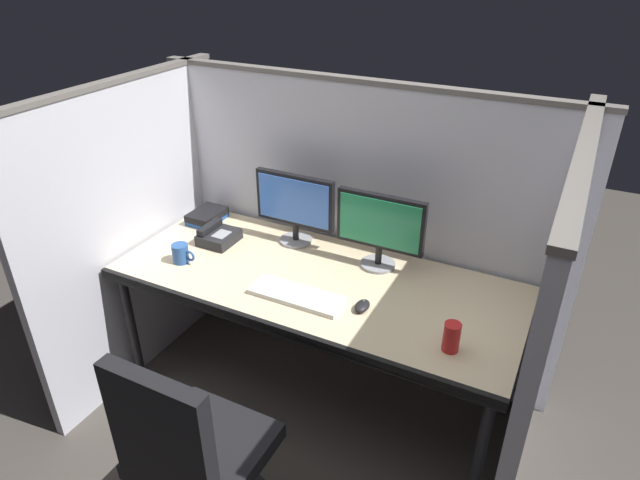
{
  "coord_description": "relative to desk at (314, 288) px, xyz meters",
  "views": [
    {
      "loc": [
        0.99,
        -1.6,
        2.14
      ],
      "look_at": [
        0.0,
        0.35,
        0.92
      ],
      "focal_mm": 30.73,
      "sensor_mm": 36.0,
      "label": 1
    }
  ],
  "objects": [
    {
      "name": "monitor_left",
      "position": [
        -0.25,
        0.28,
        0.27
      ],
      "size": [
        0.43,
        0.17,
        0.37
      ],
      "color": "gray",
      "rests_on": "desk"
    },
    {
      "name": "coffee_mug",
      "position": [
        -0.65,
        -0.15,
        0.1
      ],
      "size": [
        0.13,
        0.08,
        0.09
      ],
      "color": "#264C8C",
      "rests_on": "desk"
    },
    {
      "name": "ground_plane",
      "position": [
        0.0,
        -0.29,
        -0.69
      ],
      "size": [
        8.0,
        8.0,
        0.0
      ],
      "primitive_type": "plane",
      "color": "#423D38"
    },
    {
      "name": "keyboard_main",
      "position": [
        0.0,
        -0.16,
        0.06
      ],
      "size": [
        0.43,
        0.15,
        0.02
      ],
      "primitive_type": "cube",
      "color": "silver",
      "rests_on": "desk"
    },
    {
      "name": "desk",
      "position": [
        0.0,
        0.0,
        0.0
      ],
      "size": [
        1.9,
        0.8,
        0.74
      ],
      "color": "beige",
      "rests_on": "ground"
    },
    {
      "name": "cubicle_partition_rear",
      "position": [
        0.0,
        0.46,
        0.1
      ],
      "size": [
        2.21,
        0.06,
        1.57
      ],
      "color": "silver",
      "rests_on": "ground"
    },
    {
      "name": "cubicle_partition_left",
      "position": [
        -0.99,
        -0.09,
        0.1
      ],
      "size": [
        0.06,
        1.41,
        1.57
      ],
      "color": "silver",
      "rests_on": "ground"
    },
    {
      "name": "soda_can",
      "position": [
        0.7,
        -0.2,
        0.11
      ],
      "size": [
        0.07,
        0.07,
        0.12
      ],
      "primitive_type": "cylinder",
      "color": "red",
      "rests_on": "desk"
    },
    {
      "name": "book_stack",
      "position": [
        -0.81,
        0.26,
        0.08
      ],
      "size": [
        0.15,
        0.21,
        0.06
      ],
      "color": "#1E478C",
      "rests_on": "desk"
    },
    {
      "name": "computer_mouse",
      "position": [
        0.29,
        -0.11,
        0.07
      ],
      "size": [
        0.06,
        0.1,
        0.04
      ],
      "color": "black",
      "rests_on": "desk"
    },
    {
      "name": "monitor_right",
      "position": [
        0.22,
        0.25,
        0.27
      ],
      "size": [
        0.43,
        0.17,
        0.37
      ],
      "color": "gray",
      "rests_on": "desk"
    },
    {
      "name": "office_chair",
      "position": [
        -0.03,
        -0.89,
        -0.33
      ],
      "size": [
        0.52,
        0.52,
        0.97
      ],
      "rotation": [
        0.0,
        0.0,
        0.02
      ],
      "color": "black",
      "rests_on": "ground"
    },
    {
      "name": "cubicle_partition_right",
      "position": [
        0.99,
        -0.09,
        0.1
      ],
      "size": [
        0.06,
        1.41,
        1.57
      ],
      "color": "silver",
      "rests_on": "ground"
    },
    {
      "name": "desk_phone",
      "position": [
        -0.61,
        0.09,
        0.08
      ],
      "size": [
        0.17,
        0.19,
        0.09
      ],
      "color": "black",
      "rests_on": "desk"
    }
  ]
}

